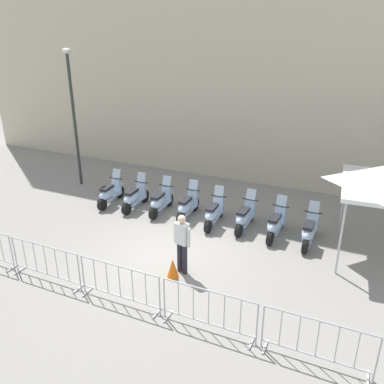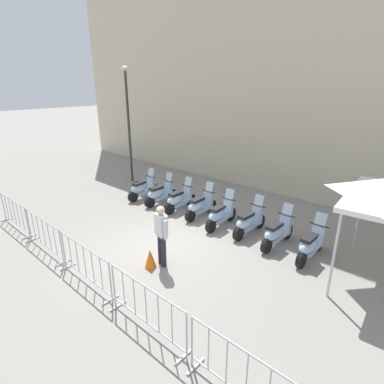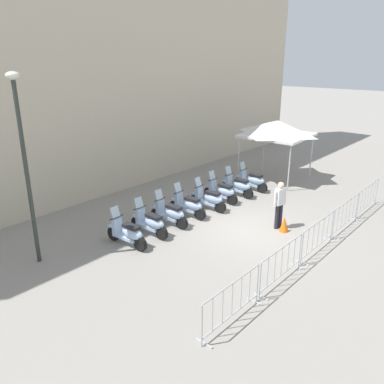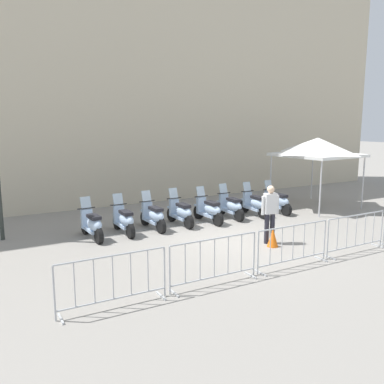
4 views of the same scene
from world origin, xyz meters
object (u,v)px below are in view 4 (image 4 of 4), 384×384
at_px(motorcycle_5, 231,207).
at_px(officer_near_row_end, 270,211).
at_px(motorcycle_6, 255,204).
at_px(barrier_segment_2, 293,246).
at_px(motorcycle_0, 92,225).
at_px(traffic_cone, 273,237).
at_px(motorcycle_1, 124,220).
at_px(barrier_segment_0, 113,282).
at_px(canopy_tent, 318,147).
at_px(motorcycle_2, 154,216).
at_px(motorcycle_3, 181,213).
at_px(motorcycle_4, 209,210).
at_px(barrier_segment_3, 356,234).
at_px(barrier_segment_1, 214,262).
at_px(motorcycle_7, 277,202).

height_order(motorcycle_5, officer_near_row_end, officer_near_row_end).
xyz_separation_m(motorcycle_6, officer_near_row_end, (-2.03, -2.89, 0.53)).
relative_size(motorcycle_5, barrier_segment_2, 0.78).
height_order(motorcycle_0, traffic_cone, motorcycle_0).
relative_size(motorcycle_0, motorcycle_1, 1.00).
relative_size(barrier_segment_0, canopy_tent, 0.76).
bearing_deg(motorcycle_1, motorcycle_2, -0.58).
distance_m(motorcycle_0, officer_near_row_end, 5.37).
bearing_deg(traffic_cone, barrier_segment_2, -117.39).
distance_m(barrier_segment_0, traffic_cone, 5.47).
height_order(motorcycle_0, motorcycle_3, same).
xyz_separation_m(motorcycle_1, motorcycle_4, (3.14, -0.27, 0.00)).
bearing_deg(motorcycle_6, officer_near_row_end, -125.18).
xyz_separation_m(motorcycle_6, barrier_segment_3, (-0.65, -4.81, 0.07)).
bearing_deg(motorcycle_2, motorcycle_3, -1.95).
xyz_separation_m(motorcycle_6, barrier_segment_2, (-2.94, -4.65, 0.07)).
bearing_deg(motorcycle_0, barrier_segment_1, -78.01).
relative_size(motorcycle_7, barrier_segment_3, 0.78).
xyz_separation_m(barrier_segment_0, barrier_segment_3, (6.89, -0.47, 0.00)).
xyz_separation_m(motorcycle_2, canopy_tent, (7.41, -0.50, 2.06)).
height_order(motorcycle_7, traffic_cone, motorcycle_7).
height_order(motorcycle_2, traffic_cone, motorcycle_2).
bearing_deg(motorcycle_3, barrier_segment_0, -133.50).
height_order(motorcycle_3, traffic_cone, motorcycle_3).
relative_size(motorcycle_2, barrier_segment_3, 0.78).
bearing_deg(motorcycle_4, motorcycle_6, -2.40).
xyz_separation_m(motorcycle_5, traffic_cone, (-1.15, -3.35, -0.18)).
relative_size(motorcycle_3, traffic_cone, 3.14).
relative_size(officer_near_row_end, canopy_tent, 0.59).
bearing_deg(motorcycle_7, barrier_segment_2, -131.41).
height_order(officer_near_row_end, traffic_cone, officer_near_row_end).
bearing_deg(motorcycle_7, barrier_segment_1, -145.22).
xyz_separation_m(motorcycle_2, officer_near_row_end, (2.14, -3.24, 0.53)).
relative_size(motorcycle_4, motorcycle_6, 1.00).
bearing_deg(traffic_cone, motorcycle_7, 43.46).
distance_m(barrier_segment_3, officer_near_row_end, 2.41).
distance_m(motorcycle_4, motorcycle_5, 1.05).
distance_m(motorcycle_5, officer_near_row_end, 3.25).
bearing_deg(motorcycle_3, canopy_tent, -4.21).
bearing_deg(barrier_segment_2, motorcycle_3, 92.10).
height_order(motorcycle_5, motorcycle_6, same).
height_order(barrier_segment_1, officer_near_row_end, officer_near_row_end).
height_order(motorcycle_0, motorcycle_6, same).
distance_m(barrier_segment_0, barrier_segment_1, 2.30).
bearing_deg(barrier_segment_3, motorcycle_6, 82.30).
height_order(motorcycle_0, motorcycle_5, same).
relative_size(motorcycle_1, barrier_segment_3, 0.78).
height_order(motorcycle_4, canopy_tent, canopy_tent).
bearing_deg(barrier_segment_3, motorcycle_3, 115.82).
distance_m(motorcycle_2, officer_near_row_end, 3.92).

